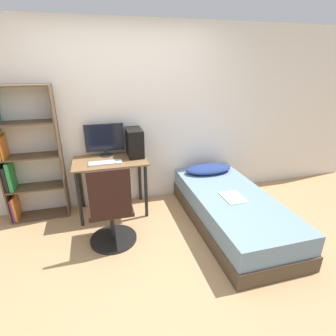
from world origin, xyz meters
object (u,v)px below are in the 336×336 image
bookshelf (21,157)px  bed (231,210)px  monitor (105,139)px  keyboard (105,163)px  office_chair (112,215)px  pc_tower (135,142)px

bookshelf → bed: (2.53, -0.88, -0.66)m
monitor → keyboard: monitor is taller
bookshelf → bed: size_ratio=0.85×
bookshelf → keyboard: bookshelf is taller
monitor → keyboard: (-0.03, -0.32, -0.23)m
monitor → keyboard: size_ratio=1.25×
office_chair → keyboard: bearing=90.2°
office_chair → monitor: 1.12m
bookshelf → bed: bookshelf is taller
keyboard → pc_tower: pc_tower is taller
bed → monitor: bearing=148.0°
office_chair → bed: 1.51m
bookshelf → pc_tower: 1.44m
bed → monitor: size_ratio=3.96×
bed → pc_tower: size_ratio=5.49×
bed → keyboard: 1.72m
pc_tower → bookshelf: bearing=177.6°
monitor → office_chair: bearing=-91.6°
keyboard → bed: bearing=-22.0°
monitor → pc_tower: size_ratio=1.39×
monitor → keyboard: 0.39m
office_chair → bookshelf: bearing=139.3°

